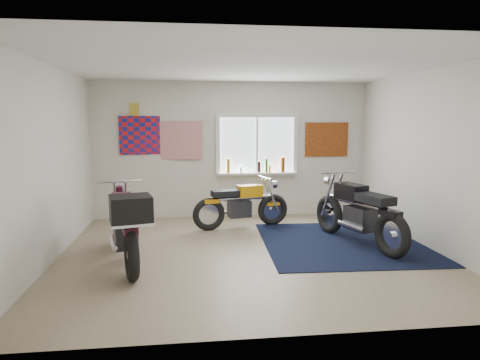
{
  "coord_description": "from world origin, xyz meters",
  "views": [
    {
      "loc": [
        -0.87,
        -6.05,
        1.94
      ],
      "look_at": [
        -0.09,
        0.4,
        1.03
      ],
      "focal_mm": 32.0,
      "sensor_mm": 36.0,
      "label": 1
    }
  ],
  "objects": [
    {
      "name": "ground",
      "position": [
        0.0,
        0.0,
        0.0
      ],
      "size": [
        5.5,
        5.5,
        0.0
      ],
      "primitive_type": "plane",
      "color": "#9E896B",
      "rests_on": "ground"
    },
    {
      "name": "room_shell",
      "position": [
        0.0,
        0.0,
        1.64
      ],
      "size": [
        5.5,
        5.5,
        5.5
      ],
      "color": "white",
      "rests_on": "ground"
    },
    {
      "name": "navy_rug",
      "position": [
        1.55,
        0.32,
        0.01
      ],
      "size": [
        2.61,
        2.7,
        0.01
      ],
      "primitive_type": "cube",
      "rotation": [
        0.0,
        0.0,
        -0.04
      ],
      "color": "black",
      "rests_on": "ground"
    },
    {
      "name": "window_assembly",
      "position": [
        0.5,
        2.47,
        1.37
      ],
      "size": [
        1.66,
        0.17,
        1.26
      ],
      "color": "white",
      "rests_on": "room_shell"
    },
    {
      "name": "oil_bottles",
      "position": [
        0.59,
        2.4,
        1.03
      ],
      "size": [
        1.19,
        0.09,
        0.3
      ],
      "color": "#996E16",
      "rests_on": "window_assembly"
    },
    {
      "name": "flag_display",
      "position": [
        -1.9,
        2.48,
        2.15
      ],
      "size": [
        1.6,
        0.1,
        1.17
      ],
      "color": "red",
      "rests_on": "room_shell"
    },
    {
      "name": "triumph_poster",
      "position": [
        1.95,
        2.48,
        1.55
      ],
      "size": [
        0.9,
        0.03,
        0.7
      ],
      "primitive_type": "cube",
      "color": "#A54C14",
      "rests_on": "room_shell"
    },
    {
      "name": "yellow_triumph",
      "position": [
        0.06,
        1.5,
        0.4
      ],
      "size": [
        1.8,
        0.63,
        0.92
      ],
      "rotation": [
        0.0,
        0.0,
        0.22
      ],
      "color": "black",
      "rests_on": "ground"
    },
    {
      "name": "black_chrome_bike",
      "position": [
        1.75,
        0.23,
        0.49
      ],
      "size": [
        0.87,
        2.1,
        1.11
      ],
      "rotation": [
        0.0,
        0.0,
        1.87
      ],
      "color": "black",
      "rests_on": "navy_rug"
    },
    {
      "name": "maroon_tourer",
      "position": [
        -1.71,
        -0.39,
        0.56
      ],
      "size": [
        0.92,
        2.12,
        1.08
      ],
      "rotation": [
        0.0,
        0.0,
        1.81
      ],
      "color": "black",
      "rests_on": "ground"
    }
  ]
}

